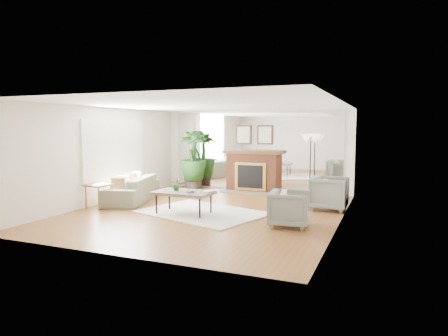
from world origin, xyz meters
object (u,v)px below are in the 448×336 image
at_px(sofa, 132,189).
at_px(armchair_back, 329,193).
at_px(side_table, 98,188).
at_px(armchair_front, 289,209).
at_px(floor_lamp, 311,143).
at_px(fireplace, 252,170).
at_px(coffee_table, 184,193).
at_px(potted_ficus, 193,158).

xyz_separation_m(sofa, armchair_back, (5.05, 0.90, 0.07)).
bearing_deg(side_table, armchair_front, 0.31).
bearing_deg(floor_lamp, fireplace, 174.97).
bearing_deg(sofa, armchair_back, 83.80).
relative_size(fireplace, armchair_back, 2.33).
height_order(armchair_front, side_table, armchair_front).
distance_m(coffee_table, sofa, 2.26).
distance_m(coffee_table, side_table, 2.27).
height_order(fireplace, floor_lamp, fireplace).
bearing_deg(side_table, potted_ficus, 79.67).
bearing_deg(potted_ficus, side_table, -100.33).
bearing_deg(armchair_front, sofa, 69.85).
xyz_separation_m(fireplace, armchair_front, (2.09, -3.91, -0.30)).
bearing_deg(sofa, coffee_table, 49.79).
bearing_deg(armchair_front, fireplace, 21.23).
xyz_separation_m(coffee_table, armchair_front, (2.48, -0.15, -0.13)).
xyz_separation_m(sofa, side_table, (-0.20, -1.09, 0.17)).
bearing_deg(armchair_back, armchair_front, 165.48).
height_order(fireplace, armchair_front, fireplace).
xyz_separation_m(sofa, potted_ficus, (0.49, 2.68, 0.67)).
bearing_deg(potted_ficus, coffee_table, -66.34).
relative_size(sofa, floor_lamp, 1.27).
distance_m(side_table, potted_ficus, 3.87).
relative_size(armchair_front, floor_lamp, 0.44).
distance_m(coffee_table, floor_lamp, 4.34).
relative_size(fireplace, floor_lamp, 1.15).
distance_m(fireplace, potted_ficus, 2.00).
bearing_deg(armchair_back, potted_ficus, 68.64).
bearing_deg(armchair_front, potted_ficus, 40.31).
distance_m(armchair_front, floor_lamp, 3.93).
relative_size(armchair_front, side_table, 1.33).
xyz_separation_m(potted_ficus, floor_lamp, (3.77, 0.00, 0.52)).
relative_size(side_table, potted_ficus, 0.32).
distance_m(coffee_table, potted_ficus, 3.96).
relative_size(sofa, armchair_front, 2.86).
relative_size(coffee_table, floor_lamp, 0.76).
distance_m(potted_ficus, floor_lamp, 3.80).
height_order(side_table, potted_ficus, potted_ficus).
relative_size(armchair_back, potted_ficus, 0.47).
distance_m(sofa, potted_ficus, 2.81).
xyz_separation_m(sofa, floor_lamp, (4.26, 2.68, 1.19)).
distance_m(armchair_back, armchair_front, 2.04).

